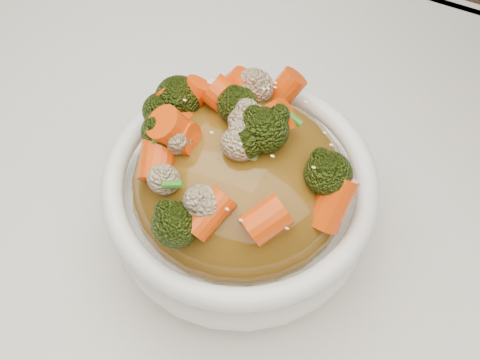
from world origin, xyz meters
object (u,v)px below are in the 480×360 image
at_px(dining_table, 216,341).
at_px(broccoli, 240,133).
at_px(bowl, 240,202).
at_px(carrots, 240,133).

distance_m(dining_table, broccoli, 0.51).
distance_m(bowl, broccoli, 0.09).
xyz_separation_m(dining_table, broccoli, (0.04, 0.00, 0.51)).
bearing_deg(carrots, broccoli, 0.00).
height_order(bowl, carrots, carrots).
bearing_deg(broccoli, bowl, 0.00).
height_order(carrots, broccoli, carrots).
bearing_deg(dining_table, bowl, 1.76).
bearing_deg(broccoli, carrots, 0.00).
distance_m(dining_table, bowl, 0.42).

